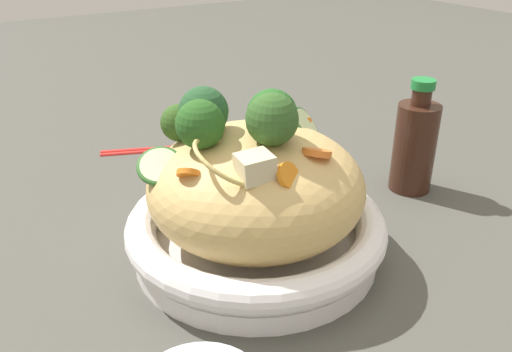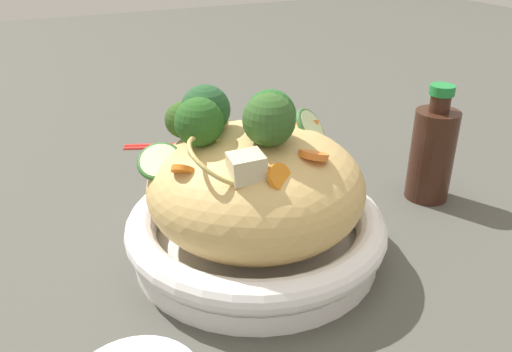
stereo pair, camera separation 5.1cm
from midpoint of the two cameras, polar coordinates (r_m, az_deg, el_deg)
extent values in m
plane|color=#484740|center=(0.55, -2.66, -8.29)|extent=(3.00, 3.00, 0.00)
cylinder|color=white|center=(0.54, -2.68, -7.44)|extent=(0.24, 0.24, 0.02)
torus|color=white|center=(0.53, -2.73, -5.19)|extent=(0.26, 0.26, 0.03)
ellipsoid|color=tan|center=(0.51, -2.83, -1.21)|extent=(0.21, 0.21, 0.11)
torus|color=#D1B765|center=(0.45, -6.19, 1.47)|extent=(0.09, 0.09, 0.04)
torus|color=#D9B468|center=(0.50, 0.56, 2.64)|extent=(0.07, 0.07, 0.03)
cone|color=#96BB6F|center=(0.52, -10.85, 3.48)|extent=(0.02, 0.02, 0.02)
sphere|color=#31531E|center=(0.52, -11.05, 5.56)|extent=(0.04, 0.04, 0.04)
cone|color=#A2B879|center=(0.50, -8.39, 4.17)|extent=(0.03, 0.03, 0.02)
sphere|color=#254F2A|center=(0.50, -8.58, 6.78)|extent=(0.07, 0.07, 0.05)
cone|color=#9AB97C|center=(0.48, -1.36, 3.96)|extent=(0.02, 0.02, 0.01)
sphere|color=#255A22|center=(0.47, -1.39, 6.54)|extent=(0.05, 0.05, 0.05)
cone|color=#99B877|center=(0.48, -8.89, 2.94)|extent=(0.03, 0.02, 0.02)
sphere|color=#27571F|center=(0.47, -9.08, 5.42)|extent=(0.06, 0.06, 0.04)
cone|color=#A4BD7C|center=(0.47, -1.82, 3.19)|extent=(0.02, 0.02, 0.02)
sphere|color=#315825|center=(0.46, -1.87, 5.92)|extent=(0.05, 0.05, 0.05)
cylinder|color=orange|center=(0.43, 0.15, -0.04)|extent=(0.02, 0.03, 0.02)
cylinder|color=orange|center=(0.46, 3.45, 2.45)|extent=(0.04, 0.04, 0.01)
cylinder|color=orange|center=(0.45, -10.44, 0.16)|extent=(0.03, 0.03, 0.02)
cylinder|color=orange|center=(0.55, 2.14, 5.54)|extent=(0.03, 0.03, 0.02)
cylinder|color=beige|center=(0.53, 2.58, 5.39)|extent=(0.04, 0.04, 0.03)
torus|color=#356531|center=(0.53, 2.58, 5.39)|extent=(0.05, 0.05, 0.04)
cylinder|color=beige|center=(0.49, -13.17, 0.99)|extent=(0.05, 0.05, 0.02)
torus|color=#316728|center=(0.49, -13.17, 0.99)|extent=(0.05, 0.06, 0.03)
cube|color=beige|center=(0.51, -8.23, 5.17)|extent=(0.04, 0.04, 0.02)
cube|color=beige|center=(0.43, -3.46, 0.88)|extent=(0.03, 0.03, 0.02)
cylinder|color=#381E14|center=(0.67, 14.53, 2.87)|extent=(0.05, 0.05, 0.11)
cylinder|color=#381E14|center=(0.65, 15.18, 8.13)|extent=(0.02, 0.02, 0.02)
cylinder|color=#1E7F38|center=(0.64, 15.34, 9.43)|extent=(0.03, 0.03, 0.01)
cylinder|color=red|center=(0.80, -10.87, 3.16)|extent=(0.08, 0.19, 0.01)
cylinder|color=red|center=(0.79, -10.87, 2.89)|extent=(0.08, 0.19, 0.01)
camera|label=1|loc=(0.03, -92.86, -1.42)|focal=37.38mm
camera|label=2|loc=(0.03, 87.14, 1.42)|focal=37.38mm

